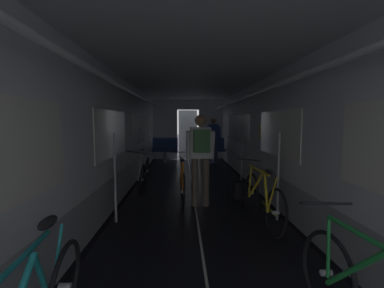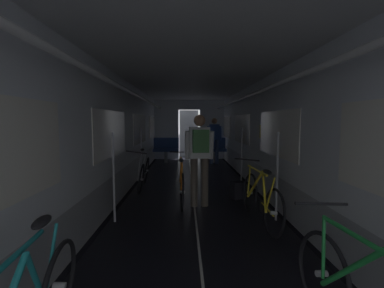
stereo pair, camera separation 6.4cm
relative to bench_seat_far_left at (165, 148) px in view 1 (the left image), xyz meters
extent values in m
cube|color=black|center=(-0.51, -4.82, -0.56)|extent=(0.08, 11.50, 0.01)
cube|color=black|center=(2.31, -4.82, -0.56)|extent=(0.08, 11.50, 0.01)
cube|color=beige|center=(0.90, -4.82, -0.56)|extent=(0.03, 11.27, 0.00)
cube|color=#9EA0A5|center=(-0.61, -4.82, -0.27)|extent=(0.12, 11.50, 0.60)
cube|color=silver|center=(-0.61, -4.82, 0.96)|extent=(0.12, 11.50, 1.85)
cube|color=white|center=(-0.54, -5.40, 0.78)|extent=(0.02, 1.90, 0.80)
cube|color=white|center=(-0.54, -2.52, 0.78)|extent=(0.02, 1.90, 0.80)
cube|color=white|center=(-0.54, 0.35, 0.78)|extent=(0.02, 1.90, 0.80)
cube|color=yellow|center=(-0.54, -5.20, 0.78)|extent=(0.01, 0.20, 0.28)
cylinder|color=white|center=(-0.27, -4.82, 1.53)|extent=(0.07, 11.04, 0.07)
cylinder|color=#B7BABF|center=(-0.37, -5.97, 0.13)|extent=(0.04, 0.04, 1.40)
cylinder|color=#B7BABF|center=(-0.37, -3.37, 0.13)|extent=(0.04, 0.04, 1.40)
cube|color=#9EA0A5|center=(2.41, -4.82, -0.27)|extent=(0.12, 11.50, 0.60)
cube|color=silver|center=(2.41, -4.82, 0.96)|extent=(0.12, 11.50, 1.85)
cube|color=white|center=(2.35, -5.40, 0.78)|extent=(0.02, 1.90, 0.80)
cube|color=white|center=(2.35, -2.52, 0.78)|extent=(0.02, 1.90, 0.80)
cube|color=white|center=(2.35, 0.35, 0.78)|extent=(0.02, 1.90, 0.80)
cube|color=yellow|center=(2.35, -4.45, 0.78)|extent=(0.01, 0.20, 0.28)
cylinder|color=white|center=(2.07, -4.82, 1.53)|extent=(0.07, 11.04, 0.07)
cylinder|color=#B7BABF|center=(2.17, -5.97, 0.13)|extent=(0.04, 0.04, 1.40)
cylinder|color=#B7BABF|center=(2.17, -3.37, 0.13)|extent=(0.04, 0.04, 1.40)
cube|color=silver|center=(-0.05, 0.99, 0.66)|extent=(1.00, 0.12, 2.45)
cube|color=silver|center=(1.85, 0.99, 0.66)|extent=(1.00, 0.12, 2.45)
cube|color=silver|center=(0.90, 0.99, 1.68)|extent=(0.90, 0.12, 0.40)
cube|color=#4C4F54|center=(0.90, 1.69, 0.46)|extent=(0.81, 0.04, 2.05)
cube|color=silver|center=(0.90, -4.82, 1.94)|extent=(3.14, 11.62, 0.12)
cylinder|color=gray|center=(0.00, -0.07, -0.35)|extent=(0.12, 0.12, 0.44)
cube|color=#2D4784|center=(0.00, -0.07, -0.08)|extent=(0.96, 0.44, 0.10)
cube|color=#2D4784|center=(0.00, 0.12, 0.17)|extent=(0.96, 0.08, 0.40)
torus|color=gray|center=(-0.43, 0.15, 0.37)|extent=(0.14, 0.14, 0.02)
cylinder|color=gray|center=(1.80, -0.07, -0.35)|extent=(0.12, 0.12, 0.44)
cube|color=#2D4784|center=(1.80, -0.07, -0.08)|extent=(0.96, 0.44, 0.10)
cube|color=#2D4784|center=(1.80, 0.12, 0.17)|extent=(0.96, 0.08, 0.40)
torus|color=gray|center=(1.37, 0.15, 0.37)|extent=(0.14, 0.14, 0.02)
torus|color=black|center=(-0.21, -8.10, -0.23)|extent=(0.15, 0.68, 0.67)
cylinder|color=#B2B2B7|center=(-0.21, -8.10, -0.23)|extent=(0.10, 0.06, 0.06)
cylinder|color=teal|center=(-0.20, -8.39, -0.01)|extent=(0.11, 0.34, 0.55)
cylinder|color=teal|center=(-0.21, -8.65, 0.25)|extent=(0.11, 0.82, 0.04)
cylinder|color=teal|center=(-0.23, -8.17, 0.01)|extent=(0.06, 0.17, 0.49)
ellipsoid|color=black|center=(-0.25, -8.22, 0.31)|extent=(0.12, 0.25, 0.07)
torus|color=black|center=(-0.24, -3.41, -0.24)|extent=(0.16, 0.67, 0.67)
cylinder|color=#B2B2B7|center=(-0.24, -3.41, -0.24)|extent=(0.10, 0.05, 0.06)
torus|color=black|center=(-0.21, -4.43, -0.24)|extent=(0.16, 0.67, 0.67)
cylinder|color=#B2B2B7|center=(-0.21, -4.43, -0.24)|extent=(0.10, 0.05, 0.06)
cylinder|color=#ADAFB5|center=(-0.25, -4.11, -0.02)|extent=(0.11, 0.54, 0.56)
cylinder|color=#ADAFB5|center=(-0.27, -3.70, -0.02)|extent=(0.13, 0.34, 0.55)
cylinder|color=#ADAFB5|center=(-0.30, -3.96, 0.24)|extent=(0.07, 0.82, 0.04)
cylinder|color=#ADAFB5|center=(-0.28, -3.48, 0.00)|extent=(0.09, 0.17, 0.49)
cylinder|color=#ADAFB5|center=(-0.23, -3.63, -0.26)|extent=(0.05, 0.45, 0.07)
cylinder|color=#ADAFB5|center=(-0.25, -4.40, 0.00)|extent=(0.10, 0.09, 0.49)
cylinder|color=black|center=(-0.22, -3.86, -0.28)|extent=(0.04, 0.17, 0.17)
ellipsoid|color=black|center=(-0.32, -3.53, 0.30)|extent=(0.11, 0.24, 0.07)
cylinder|color=black|center=(-0.30, -4.42, 0.34)|extent=(0.44, 0.04, 0.09)
torus|color=black|center=(1.93, -6.57, -0.23)|extent=(0.15, 0.68, 0.67)
cylinder|color=#B2B2B7|center=(1.93, -6.57, -0.23)|extent=(0.10, 0.06, 0.06)
torus|color=black|center=(1.85, -5.56, -0.23)|extent=(0.15, 0.68, 0.67)
cylinder|color=#B2B2B7|center=(1.85, -5.56, -0.23)|extent=(0.10, 0.06, 0.06)
cylinder|color=yellow|center=(1.85, -5.87, -0.02)|extent=(0.13, 0.54, 0.56)
cylinder|color=yellow|center=(1.88, -6.28, -0.02)|extent=(0.07, 0.35, 0.55)
cylinder|color=yellow|center=(1.84, -6.03, 0.25)|extent=(0.10, 0.82, 0.04)
cylinder|color=yellow|center=(1.90, -6.51, 0.01)|extent=(0.09, 0.16, 0.49)
cylinder|color=yellow|center=(1.91, -6.35, -0.26)|extent=(0.05, 0.45, 0.07)
cylinder|color=yellow|center=(1.83, -5.59, 0.01)|extent=(0.08, 0.09, 0.49)
cylinder|color=black|center=(1.90, -6.13, -0.28)|extent=(0.04, 0.17, 0.17)
ellipsoid|color=black|center=(1.86, -6.46, 0.31)|extent=(0.11, 0.25, 0.07)
cylinder|color=black|center=(1.79, -5.57, 0.35)|extent=(0.44, 0.06, 0.07)
torus|color=black|center=(1.84, -7.99, -0.23)|extent=(0.14, 0.67, 0.67)
cylinder|color=#B2B2B7|center=(1.84, -7.99, -0.23)|extent=(0.10, 0.06, 0.06)
cylinder|color=#1E8438|center=(1.86, -8.31, -0.01)|extent=(0.12, 0.54, 0.56)
cylinder|color=#1E8438|center=(1.86, -8.47, 0.25)|extent=(0.12, 0.82, 0.04)
cylinder|color=#1E8438|center=(1.83, -8.03, 0.01)|extent=(0.05, 0.09, 0.49)
cylinder|color=black|center=(1.81, -8.01, 0.35)|extent=(0.44, 0.07, 0.05)
cylinder|color=brown|center=(0.90, -5.24, -0.12)|extent=(0.13, 0.13, 0.90)
cylinder|color=brown|center=(1.10, -5.22, -0.12)|extent=(0.13, 0.13, 0.90)
cube|color=silver|center=(1.00, -5.23, 0.61)|extent=(0.37, 0.24, 0.56)
cylinder|color=silver|center=(0.78, -5.22, 0.56)|extent=(0.10, 0.20, 0.53)
cylinder|color=silver|center=(1.22, -5.20, 0.56)|extent=(0.10, 0.20, 0.53)
sphere|color=#9E7051|center=(1.00, -5.23, 1.01)|extent=(0.21, 0.21, 0.21)
cube|color=#3D703D|center=(1.01, -5.40, 0.65)|extent=(0.29, 0.18, 0.40)
torus|color=black|center=(0.68, -5.49, -0.23)|extent=(0.08, 0.67, 0.67)
cylinder|color=#B2B2B7|center=(0.68, -5.49, -0.23)|extent=(0.09, 0.05, 0.05)
torus|color=black|center=(0.65, -4.47, -0.23)|extent=(0.08, 0.67, 0.67)
cylinder|color=#B2B2B7|center=(0.65, -4.47, -0.23)|extent=(0.09, 0.05, 0.05)
cylinder|color=orange|center=(0.65, -4.79, -0.01)|extent=(0.08, 0.54, 0.56)
cylinder|color=orange|center=(0.67, -5.20, -0.01)|extent=(0.04, 0.34, 0.55)
cylinder|color=orange|center=(0.65, -4.94, 0.25)|extent=(0.06, 0.82, 0.04)
cylinder|color=orange|center=(0.67, -5.42, 0.01)|extent=(0.05, 0.16, 0.49)
cylinder|color=orange|center=(0.68, -5.27, -0.26)|extent=(0.04, 0.45, 0.07)
cylinder|color=orange|center=(0.64, -4.50, 0.01)|extent=(0.04, 0.09, 0.49)
cylinder|color=black|center=(0.67, -5.04, -0.28)|extent=(0.02, 0.17, 0.17)
ellipsoid|color=black|center=(0.66, -5.37, 0.31)|extent=(0.10, 0.24, 0.06)
cylinder|color=black|center=(0.63, -4.48, 0.35)|extent=(0.44, 0.04, 0.04)
cylinder|color=#384C75|center=(1.90, -0.37, -0.12)|extent=(0.13, 0.13, 0.90)
cylinder|color=#384C75|center=(1.70, -0.37, -0.12)|extent=(0.13, 0.13, 0.90)
cube|color=#2D4C99|center=(1.80, -0.37, 0.61)|extent=(0.36, 0.22, 0.56)
cylinder|color=#2D4C99|center=(2.02, -0.39, 0.56)|extent=(0.09, 0.20, 0.53)
cylinder|color=#2D4C99|center=(1.58, -0.39, 0.56)|extent=(0.09, 0.20, 0.53)
sphere|color=#9E7051|center=(1.80, -0.37, 1.01)|extent=(0.21, 0.21, 0.21)
cube|color=black|center=(1.80, -4.76, -0.40)|extent=(0.31, 0.28, 0.34)
camera|label=1|loc=(0.67, -10.00, 1.00)|focal=24.67mm
camera|label=2|loc=(0.74, -10.00, 1.00)|focal=24.67mm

